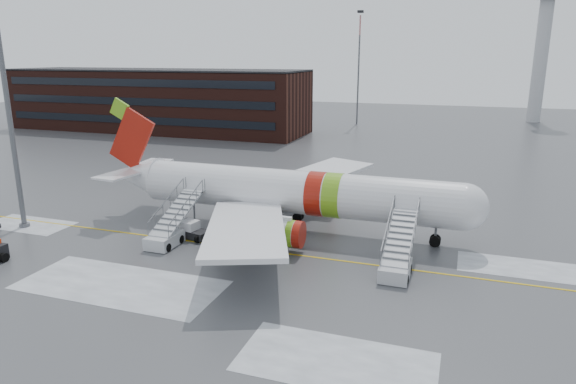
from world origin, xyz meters
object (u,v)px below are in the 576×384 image
at_px(airstair_aft, 169,231).
at_px(pushback_tug, 193,231).
at_px(light_mast_near, 4,79).
at_px(airstair_fwd, 397,259).
at_px(airliner, 285,192).

height_order(airstair_aft, pushback_tug, airstair_aft).
bearing_deg(light_mast_near, pushback_tug, 8.31).
xyz_separation_m(airstair_fwd, light_mast_near, (-33.27, -0.66, 12.02)).
height_order(pushback_tug, light_mast_near, light_mast_near).
bearing_deg(airstair_fwd, airstair_aft, 180.00).
height_order(airstair_aft, light_mast_near, light_mast_near).
bearing_deg(light_mast_near, airliner, 17.69).
relative_size(airliner, airstair_fwd, 4.55).
xyz_separation_m(airstair_fwd, airstair_aft, (-18.56, 0.00, 0.00)).
relative_size(airstair_fwd, airstair_aft, 1.00).
distance_m(pushback_tug, light_mast_near, 20.35).
bearing_deg(airstair_fwd, light_mast_near, -178.87).
xyz_separation_m(airstair_aft, pushback_tug, (1.23, 1.67, -0.41)).
distance_m(airliner, airstair_fwd, 12.76).
distance_m(airliner, pushback_tug, 8.67).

